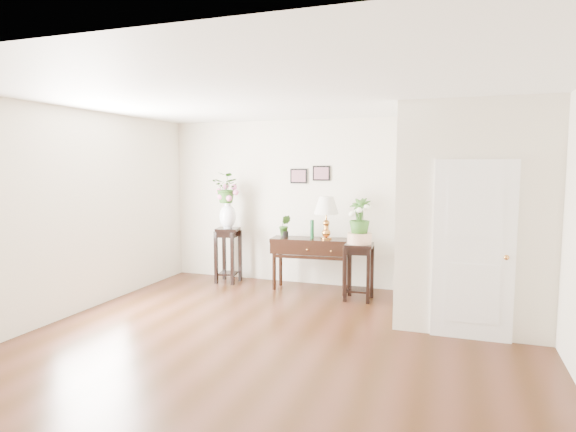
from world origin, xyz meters
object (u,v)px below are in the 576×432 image
at_px(table_lamp, 326,217).
at_px(plant_stand_a, 228,255).
at_px(plant_stand_b, 359,272).
at_px(console_table, 311,264).

xyz_separation_m(table_lamp, plant_stand_a, (-1.77, 0.06, -0.73)).
bearing_deg(plant_stand_b, plant_stand_a, 171.68).
xyz_separation_m(console_table, table_lamp, (0.25, 0.00, 0.78)).
relative_size(table_lamp, plant_stand_a, 0.73).
relative_size(table_lamp, plant_stand_b, 0.81).
bearing_deg(table_lamp, plant_stand_a, 178.12).
height_order(plant_stand_a, plant_stand_b, plant_stand_a).
bearing_deg(console_table, plant_stand_a, 172.55).
distance_m(table_lamp, plant_stand_b, 1.02).
bearing_deg(plant_stand_a, plant_stand_b, -8.32).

